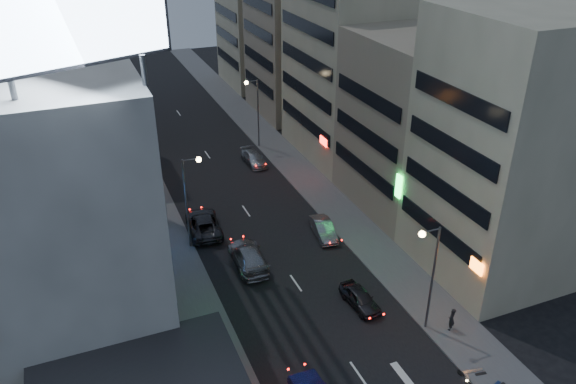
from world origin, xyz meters
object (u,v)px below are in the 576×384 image
parked_car_right_mid (323,229)px  scooter_black_b (504,375)px  parked_car_left (203,223)px  parked_car_right_far (254,158)px  road_car_silver (248,256)px  person (452,319)px  scooter_silver_b (483,360)px  parked_car_right_near (360,298)px  scooter_blue (500,373)px

parked_car_right_mid → scooter_black_b: 19.55m
parked_car_left → parked_car_right_mid: bearing=159.1°
parked_car_right_far → scooter_black_b: parked_car_right_far is taller
parked_car_left → road_car_silver: size_ratio=1.01×
parked_car_left → person: (12.30, -18.88, 0.17)m
scooter_black_b → scooter_silver_b: size_ratio=0.84×
road_car_silver → scooter_black_b: road_car_silver is taller
parked_car_right_mid → scooter_silver_b: (2.51, -17.92, 0.04)m
parked_car_right_mid → person: bearing=-70.8°
scooter_black_b → parked_car_right_mid: bearing=-8.3°
scooter_silver_b → road_car_silver: bearing=40.1°
parked_car_right_far → road_car_silver: size_ratio=0.79×
parked_car_right_near → scooter_silver_b: scooter_silver_b is taller
scooter_black_b → scooter_silver_b: 1.48m
parked_car_right_mid → parked_car_right_far: bearing=100.4°
scooter_silver_b → parked_car_right_near: bearing=34.8°
scooter_blue → scooter_silver_b: bearing=-6.4°
scooter_blue → scooter_black_b: size_ratio=1.14×
road_car_silver → person: bearing=132.3°
parked_car_right_near → road_car_silver: (-5.84, 7.86, 0.16)m
scooter_blue → scooter_silver_b: size_ratio=0.96×
parked_car_left → scooter_silver_b: 25.55m
parked_car_right_mid → parked_car_right_near: bearing=-91.6°
road_car_silver → scooter_silver_b: 19.05m
parked_car_left → scooter_blue: (12.20, -23.79, -0.10)m
scooter_blue → road_car_silver: bearing=13.0°
road_car_silver → scooter_blue: bearing=123.2°
parked_car_left → road_car_silver: (2.01, -6.34, 0.03)m
parked_car_right_near → parked_car_left: size_ratio=0.68×
person → scooter_black_b: person is taller
parked_car_right_far → scooter_blue: parked_car_right_far is taller
parked_car_left → road_car_silver: 6.65m
parked_car_left → scooter_silver_b: size_ratio=2.88×
road_car_silver → parked_car_right_near: bearing=129.5°
parked_car_right_near → parked_car_right_mid: size_ratio=0.93×
parked_car_right_mid → scooter_blue: 19.32m
parked_car_right_mid → parked_car_left: bearing=161.7°
parked_car_right_near → scooter_black_b: 10.79m
parked_car_right_near → parked_car_left: (-7.85, 14.20, 0.13)m
scooter_black_b → parked_car_left: bearing=10.3°
parked_car_left → scooter_black_b: (12.41, -23.98, -0.17)m
parked_car_left → parked_car_right_far: 14.61m
road_car_silver → scooter_black_b: 20.48m
parked_car_right_mid → scooter_blue: (2.74, -19.13, 0.02)m
parked_car_right_mid → scooter_silver_b: parked_car_right_mid is taller
parked_car_right_near → scooter_blue: 10.53m
parked_car_right_far → scooter_silver_b: bearing=-87.0°
scooter_blue → parked_car_left: bearing=9.9°
parked_car_right_near → parked_car_right_mid: (1.60, 9.54, 0.02)m
person → scooter_black_b: (0.12, -5.11, -0.34)m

